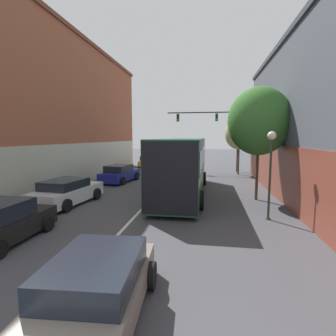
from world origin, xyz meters
name	(u,v)px	position (x,y,z in m)	size (l,w,h in m)	color
lane_center_line	(157,193)	(0.00, 15.74, 0.00)	(0.14, 43.47, 0.01)	silver
building_left_brick	(40,108)	(-9.68, 17.82, 5.88)	(6.68, 28.47, 11.55)	#995138
bus	(183,163)	(1.71, 15.55, 2.00)	(2.89, 11.37, 3.58)	#145133
hatchback_foreground	(93,294)	(1.16, 3.44, 0.63)	(2.31, 4.60, 1.30)	slate
parked_car_left_near	(2,223)	(-3.74, 6.76, 0.69)	(1.99, 3.91, 1.47)	black
parked_car_left_mid	(120,174)	(-3.88, 19.41, 0.67)	(2.45, 4.53, 1.41)	navy
parked_car_left_far	(148,161)	(-4.18, 30.72, 0.64)	(2.23, 4.11, 1.35)	orange
parked_car_left_distant	(67,192)	(-4.30, 11.99, 0.68)	(2.52, 4.68, 1.40)	silver
traffic_signal_gantry	(217,127)	(4.13, 27.46, 4.74)	(7.58, 0.36, 6.57)	black
street_lamp	(271,162)	(6.03, 10.90, 2.58)	(0.37, 0.37, 3.93)	#233323
street_tree_near	(259,121)	(6.15, 14.73, 4.57)	(3.54, 3.18, 6.52)	#4C3823
street_tree_far	(239,134)	(6.23, 25.46, 3.96)	(2.74, 2.47, 5.48)	brown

